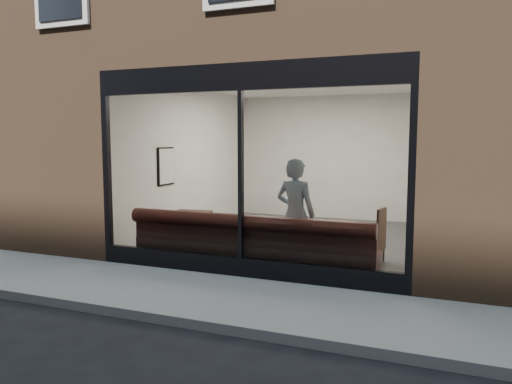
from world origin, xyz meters
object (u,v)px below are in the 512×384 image
at_px(banquette, 251,256).
at_px(cafe_chair_right, 370,249).
at_px(cafe_table_left, 189,213).
at_px(person, 295,214).
at_px(cafe_table_right, 331,224).

relative_size(banquette, cafe_chair_right, 9.83).
relative_size(cafe_table_left, cafe_chair_right, 1.64).
bearing_deg(person, cafe_table_left, -1.35).
xyz_separation_m(cafe_table_left, cafe_chair_right, (3.19, 0.49, -0.50)).
bearing_deg(banquette, cafe_chair_right, 34.86).
distance_m(banquette, person, 0.98).
bearing_deg(banquette, cafe_table_left, 155.68).
height_order(person, cafe_chair_right, person).
bearing_deg(person, banquette, 35.27).
relative_size(banquette, cafe_table_left, 6.01).
bearing_deg(person, cafe_table_right, -148.77).
relative_size(person, cafe_table_left, 2.70).
bearing_deg(cafe_table_right, person, -156.94).
distance_m(banquette, cafe_table_left, 1.73).
relative_size(banquette, person, 2.23).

